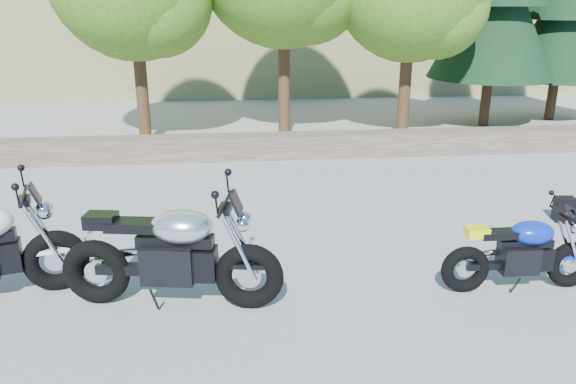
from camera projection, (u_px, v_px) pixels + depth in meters
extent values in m
plane|color=gray|center=(280.00, 279.00, 6.64)|extent=(90.00, 90.00, 0.00)
cube|color=#483B30|center=(256.00, 147.00, 11.74)|extent=(22.00, 0.55, 0.50)
cylinder|color=#382314|center=(141.00, 77.00, 12.69)|extent=(0.28, 0.28, 3.02)
sphere|color=#356F18|center=(156.00, 1.00, 11.94)|extent=(2.38, 2.38, 2.38)
cylinder|color=#382314|center=(284.00, 66.00, 13.34)|extent=(0.28, 0.28, 3.36)
cylinder|color=#382314|center=(405.00, 77.00, 13.13)|extent=(0.28, 0.28, 2.91)
sphere|color=#356F18|center=(436.00, 7.00, 12.39)|extent=(2.29, 2.29, 2.29)
cylinder|color=#382314|center=(487.00, 85.00, 14.64)|extent=(0.26, 0.26, 2.16)
cone|color=black|center=(496.00, 12.00, 14.06)|extent=(3.17, 3.17, 3.24)
cylinder|color=#382314|center=(554.00, 85.00, 15.46)|extent=(0.26, 0.26, 1.92)
cone|color=black|center=(563.00, 24.00, 14.95)|extent=(2.82, 2.82, 2.88)
torus|color=black|center=(249.00, 276.00, 5.92)|extent=(0.76, 0.30, 0.73)
torus|color=black|center=(96.00, 272.00, 6.02)|extent=(0.76, 0.30, 0.73)
cylinder|color=silver|center=(249.00, 276.00, 5.92)|extent=(0.26, 0.09, 0.25)
cylinder|color=silver|center=(96.00, 272.00, 6.02)|extent=(0.26, 0.09, 0.25)
cube|color=black|center=(169.00, 262.00, 5.93)|extent=(0.60, 0.43, 0.41)
cube|color=black|center=(175.00, 241.00, 5.84)|extent=(0.82, 0.32, 0.11)
ellipsoid|color=silver|center=(182.00, 226.00, 5.79)|extent=(0.72, 0.55, 0.35)
cube|color=black|center=(134.00, 225.00, 5.82)|extent=(0.61, 0.35, 0.10)
cube|color=black|center=(101.00, 220.00, 5.82)|extent=(0.36, 0.28, 0.15)
cylinder|color=black|center=(225.00, 203.00, 5.67)|extent=(0.16, 0.75, 0.04)
sphere|color=silver|center=(243.00, 222.00, 5.72)|extent=(0.21, 0.21, 0.21)
torus|color=black|center=(56.00, 260.00, 6.31)|extent=(0.74, 0.35, 0.72)
cylinder|color=silver|center=(56.00, 260.00, 6.31)|extent=(0.25, 0.10, 0.25)
cylinder|color=black|center=(24.00, 196.00, 5.98)|extent=(0.21, 0.73, 0.04)
sphere|color=silver|center=(44.00, 210.00, 6.10)|extent=(0.20, 0.20, 0.20)
torus|color=black|center=(570.00, 265.00, 6.39)|extent=(0.55, 0.14, 0.55)
torus|color=black|center=(465.00, 269.00, 6.28)|extent=(0.55, 0.14, 0.55)
cylinder|color=silver|center=(570.00, 265.00, 6.39)|extent=(0.19, 0.04, 0.19)
cylinder|color=silver|center=(465.00, 269.00, 6.28)|extent=(0.19, 0.04, 0.19)
cube|color=black|center=(518.00, 259.00, 6.30)|extent=(0.42, 0.26, 0.31)
cube|color=black|center=(525.00, 243.00, 6.25)|extent=(0.61, 0.14, 0.09)
ellipsoid|color=#0B22A8|center=(532.00, 233.00, 6.21)|extent=(0.50, 0.34, 0.26)
cube|color=black|center=(499.00, 234.00, 6.18)|extent=(0.43, 0.19, 0.08)
cube|color=yellow|center=(477.00, 232.00, 6.14)|extent=(0.24, 0.17, 0.11)
cylinder|color=black|center=(564.00, 215.00, 6.18)|extent=(0.03, 0.57, 0.03)
sphere|color=silver|center=(574.00, 227.00, 6.24)|extent=(0.16, 0.16, 0.16)
cube|color=black|center=(564.00, 209.00, 8.36)|extent=(0.30, 0.23, 0.37)
cube|color=#A3150D|center=(566.00, 218.00, 8.29)|extent=(0.22, 0.06, 0.16)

